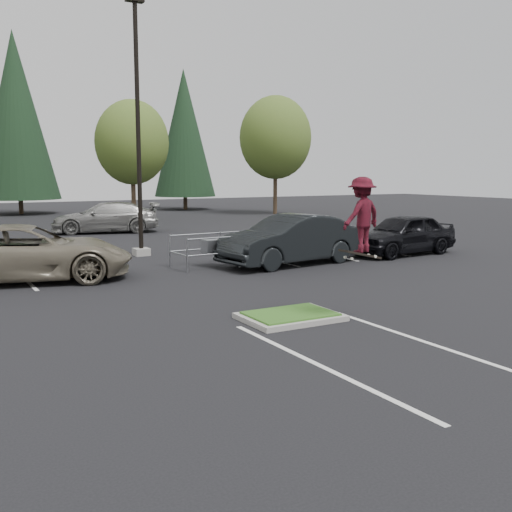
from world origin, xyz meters
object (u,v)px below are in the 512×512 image
conif_c (184,133)px  car_r_black (403,234)px  conif_b (16,115)px  decid_d (275,140)px  car_l_tan (25,253)px  decid_c (132,145)px  car_far_silver (107,217)px  skateboarder (361,215)px  cart_corral (218,246)px  car_r_charc (290,240)px  light_pole (138,142)px

conif_c → car_r_black: 33.29m
conif_b → car_r_black: conif_b is taller
decid_d → car_l_tan: (-22.49, -22.08, -5.03)m
decid_d → conif_c: (-3.99, 9.17, 0.94)m
decid_d → decid_c: bearing=-177.6°
decid_c → car_r_black: 23.60m
decid_c → car_far_silver: 9.88m
decid_c → conif_c: 12.65m
conif_c → skateboarder: 42.70m
cart_corral → conif_b: bearing=91.1°
conif_c → skateboarder: bearing=-107.5°
conif_c → car_far_silver: (-12.11, -17.50, -5.99)m
decid_d → car_far_silver: decid_d is taller
decid_c → decid_d: bearing=2.4°
decid_c → car_r_charc: (-1.49, -22.83, -4.34)m
light_pole → car_r_black: 11.36m
light_pole → cart_corral: 5.75m
light_pole → skateboarder: (0.70, -13.00, -2.13)m
light_pole → car_l_tan: bearing=-143.1°
car_l_tan → car_far_silver: size_ratio=1.09×
decid_d → car_r_black: bearing=-108.9°
conif_c → conif_b: bearing=175.9°
skateboarder → car_l_tan: 10.97m
decid_d → conif_c: conif_c is taller
conif_c → cart_corral: conif_c is taller
car_l_tan → skateboarder: bearing=-135.0°
skateboarder → car_l_tan: bearing=-70.1°
conif_c → car_r_black: size_ratio=2.52×
skateboarder → light_pole: bearing=-98.7°
conif_b → conif_c: 14.07m
car_l_tan → car_r_charc: 9.09m
light_pole → car_r_black: size_ratio=2.04×
conif_c → skateboarder: (-12.80, -40.50, -4.42)m
car_l_tan → decid_c: bearing=-12.6°
skateboarder → car_l_tan: (-5.70, 9.25, -1.54)m
skateboarder → car_r_black: skateboarder is taller
car_far_silver → cart_corral: bearing=14.4°
decid_d → car_l_tan: size_ratio=1.48×
light_pole → car_r_charc: bearing=-51.3°
light_pole → conif_b: bearing=91.0°
skateboarder → car_far_silver: bearing=-103.5°
decid_d → conif_c: bearing=113.5°
car_far_silver → car_r_charc: bearing=23.7°
cart_corral → car_far_silver: bearing=88.1°
car_far_silver → decid_d: bearing=131.1°
decid_c → conif_b: 12.51m
decid_c → cart_corral: (-3.96, -21.85, -4.51)m
skateboarder → car_r_charc: 8.79m
skateboarder → car_r_charc: bearing=-124.2°
conif_b → cart_corral: bearing=-86.4°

